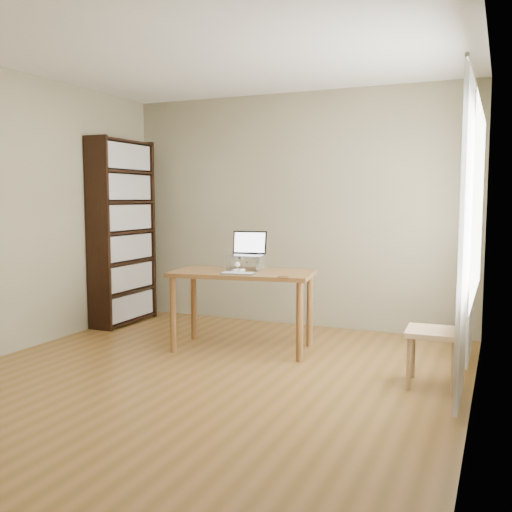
% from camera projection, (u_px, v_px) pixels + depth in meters
% --- Properties ---
extents(room, '(4.04, 4.54, 2.64)m').
position_uv_depth(room, '(200.00, 216.00, 4.34)').
color(room, brown).
rests_on(room, ground).
extents(bookshelf, '(0.30, 0.90, 2.10)m').
position_uv_depth(bookshelf, '(123.00, 232.00, 6.51)').
color(bookshelf, black).
rests_on(bookshelf, ground).
extents(curtains, '(0.03, 1.90, 2.25)m').
position_uv_depth(curtains, '(469.00, 233.00, 4.33)').
color(curtains, silver).
rests_on(curtains, ground).
extents(desk, '(1.40, 0.85, 0.75)m').
position_uv_depth(desk, '(243.00, 282.00, 5.38)').
color(desk, brown).
rests_on(desk, ground).
extents(laptop_stand, '(0.32, 0.25, 0.13)m').
position_uv_depth(laptop_stand, '(246.00, 262.00, 5.43)').
color(laptop_stand, silver).
rests_on(laptop_stand, desk).
extents(laptop, '(0.37, 0.32, 0.24)m').
position_uv_depth(laptop, '(249.00, 250.00, 5.47)').
color(laptop, silver).
rests_on(laptop, laptop_stand).
extents(keyboard, '(0.31, 0.17, 0.02)m').
position_uv_depth(keyboard, '(238.00, 273.00, 5.14)').
color(keyboard, silver).
rests_on(keyboard, desk).
extents(coaster, '(0.10, 0.10, 0.01)m').
position_uv_depth(coaster, '(283.00, 277.00, 4.96)').
color(coaster, brown).
rests_on(coaster, desk).
extents(cat, '(0.26, 0.49, 0.17)m').
position_uv_depth(cat, '(247.00, 263.00, 5.46)').
color(cat, '#454036').
rests_on(cat, desk).
extents(chair, '(0.41, 0.41, 0.89)m').
position_uv_depth(chair, '(443.00, 326.00, 4.30)').
color(chair, tan).
rests_on(chair, ground).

